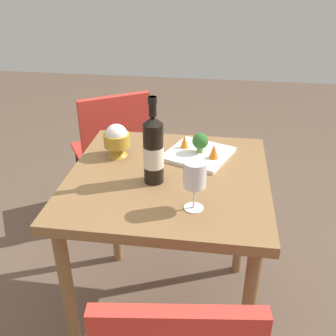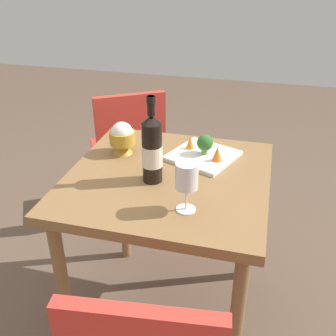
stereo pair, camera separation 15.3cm
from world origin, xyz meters
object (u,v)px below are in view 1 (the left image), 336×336
object	(u,v)px
chair_by_wall	(114,145)
wine_glass	(195,176)
broccoli_floret	(200,141)
carrot_garnish_right	(214,151)
carrot_garnish_left	(184,141)
wine_bottle	(153,150)
rice_bowl	(117,140)
serving_plate	(198,154)

from	to	relation	value
chair_by_wall	wine_glass	xyz separation A→B (m)	(0.54, -0.92, 0.36)
broccoli_floret	carrot_garnish_right	distance (m)	0.08
broccoli_floret	carrot_garnish_right	bearing A→B (deg)	-38.98
carrot_garnish_left	carrot_garnish_right	world-z (taller)	carrot_garnish_right
broccoli_floret	carrot_garnish_left	size ratio (longest dim) A/B	1.50
wine_bottle	rice_bowl	xyz separation A→B (m)	(-0.19, 0.19, -0.06)
wine_glass	rice_bowl	bearing A→B (deg)	135.23
wine_glass	carrot_garnish_right	world-z (taller)	wine_glass
wine_bottle	carrot_garnish_left	distance (m)	0.30
carrot_garnish_left	wine_glass	bearing A→B (deg)	-79.97
wine_glass	broccoli_floret	distance (m)	0.41
wine_bottle	serving_plate	xyz separation A→B (m)	(0.15, 0.24, -0.12)
rice_bowl	chair_by_wall	bearing A→B (deg)	108.18
rice_bowl	broccoli_floret	bearing A→B (deg)	7.89
chair_by_wall	serving_plate	bearing A→B (deg)	-76.76
chair_by_wall	carrot_garnish_left	size ratio (longest dim) A/B	14.87
wine_bottle	broccoli_floret	distance (m)	0.30
broccoli_floret	wine_glass	bearing A→B (deg)	-88.98
wine_bottle	wine_glass	size ratio (longest dim) A/B	1.86
broccoli_floret	carrot_garnish_right	size ratio (longest dim) A/B	1.38
serving_plate	carrot_garnish_right	xyz separation A→B (m)	(0.07, -0.04, 0.04)
rice_bowl	carrot_garnish_right	world-z (taller)	rice_bowl
wine_bottle	wine_glass	xyz separation A→B (m)	(0.16, -0.16, -0.00)
rice_bowl	wine_bottle	bearing A→B (deg)	-45.12
wine_bottle	serving_plate	bearing A→B (deg)	57.26
serving_plate	broccoli_floret	size ratio (longest dim) A/B	3.78
chair_by_wall	carrot_garnish_right	distance (m)	0.87
wine_bottle	broccoli_floret	world-z (taller)	wine_bottle
wine_bottle	chair_by_wall	bearing A→B (deg)	116.41
carrot_garnish_left	carrot_garnish_right	bearing A→B (deg)	-33.18
broccoli_floret	carrot_garnish_right	world-z (taller)	broccoli_floret
chair_by_wall	broccoli_floret	world-z (taller)	broccoli_floret
wine_glass	carrot_garnish_right	size ratio (longest dim) A/B	2.88
rice_bowl	serving_plate	size ratio (longest dim) A/B	0.44
serving_plate	carrot_garnish_left	bearing A→B (deg)	148.39
chair_by_wall	serving_plate	distance (m)	0.78
rice_bowl	carrot_garnish_left	xyz separation A→B (m)	(0.28, 0.09, -0.03)
chair_by_wall	carrot_garnish_left	xyz separation A→B (m)	(0.47, -0.48, 0.28)
serving_plate	broccoli_floret	bearing A→B (deg)	31.59
rice_bowl	carrot_garnish_left	bearing A→B (deg)	16.98
wine_bottle	rice_bowl	size ratio (longest dim) A/B	2.35
chair_by_wall	rice_bowl	distance (m)	0.67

